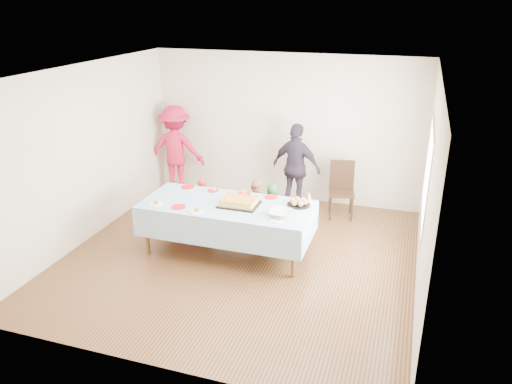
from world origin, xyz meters
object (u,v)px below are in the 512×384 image
Objects in this scene: birthday_cake at (239,202)px; dining_chair at (342,186)px; party_table at (227,207)px; adult_left at (176,149)px.

birthday_cake is 0.58× the size of dining_chair.
dining_chair is at bearing 53.57° from party_table.
adult_left is (-1.87, 2.11, 0.12)m from party_table.
dining_chair is at bearing 167.32° from adult_left.
birthday_cake is at bearing -134.45° from dining_chair.
dining_chair is 3.29m from adult_left.
adult_left reaches higher than party_table.
adult_left is (-3.26, 0.21, 0.30)m from dining_chair.
dining_chair is at bearing 57.21° from birthday_cake.
dining_chair is (1.21, 1.88, -0.28)m from birthday_cake.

